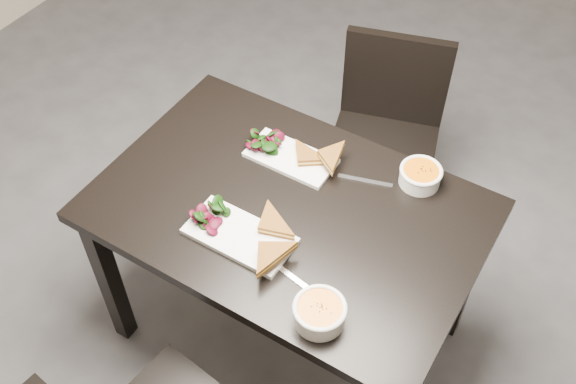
# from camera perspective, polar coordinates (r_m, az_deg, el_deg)

# --- Properties ---
(ground) EXTENTS (5.00, 5.00, 0.00)m
(ground) POSITION_cam_1_polar(r_m,az_deg,el_deg) (2.95, 4.65, -4.57)
(ground) COLOR #47474C
(ground) RESTS_ON ground
(table) EXTENTS (1.20, 0.80, 0.75)m
(table) POSITION_cam_1_polar(r_m,az_deg,el_deg) (2.17, 0.00, -2.95)
(table) COLOR black
(table) RESTS_ON ground
(chair_far) EXTENTS (0.52, 0.52, 0.85)m
(chair_far) POSITION_cam_1_polar(r_m,az_deg,el_deg) (2.76, 8.39, 5.47)
(chair_far) COLOR black
(chair_far) RESTS_ON ground
(plate_near) EXTENTS (0.33, 0.16, 0.02)m
(plate_near) POSITION_cam_1_polar(r_m,az_deg,el_deg) (2.02, -4.12, -3.73)
(plate_near) COLOR white
(plate_near) RESTS_ON table
(sandwich_near) EXTENTS (0.19, 0.17, 0.05)m
(sandwich_near) POSITION_cam_1_polar(r_m,az_deg,el_deg) (1.97, -2.37, -3.61)
(sandwich_near) COLOR #93621E
(sandwich_near) RESTS_ON plate_near
(salad_near) EXTENTS (0.10, 0.09, 0.04)m
(salad_near) POSITION_cam_1_polar(r_m,az_deg,el_deg) (2.03, -6.50, -2.02)
(salad_near) COLOR black
(salad_near) RESTS_ON plate_near
(soup_bowl_near) EXTENTS (0.15, 0.15, 0.07)m
(soup_bowl_near) POSITION_cam_1_polar(r_m,az_deg,el_deg) (1.83, 2.70, -10.18)
(soup_bowl_near) COLOR white
(soup_bowl_near) RESTS_ON table
(cutlery_near) EXTENTS (0.18, 0.05, 0.00)m
(cutlery_near) POSITION_cam_1_polar(r_m,az_deg,el_deg) (1.94, 0.19, -7.12)
(cutlery_near) COLOR silver
(cutlery_near) RESTS_ON table
(plate_far) EXTENTS (0.29, 0.15, 0.01)m
(plate_far) POSITION_cam_1_polar(r_m,az_deg,el_deg) (2.23, 0.24, 2.93)
(plate_far) COLOR white
(plate_far) RESTS_ON table
(sandwich_far) EXTENTS (0.18, 0.18, 0.05)m
(sandwich_far) POSITION_cam_1_polar(r_m,az_deg,el_deg) (2.17, 1.50, 2.62)
(sandwich_far) COLOR #93621E
(sandwich_far) RESTS_ON plate_far
(salad_far) EXTENTS (0.09, 0.08, 0.04)m
(salad_far) POSITION_cam_1_polar(r_m,az_deg,el_deg) (2.25, -1.94, 4.37)
(salad_far) COLOR black
(salad_far) RESTS_ON plate_far
(soup_bowl_far) EXTENTS (0.14, 0.14, 0.06)m
(soup_bowl_far) POSITION_cam_1_polar(r_m,az_deg,el_deg) (2.18, 11.21, 1.44)
(soup_bowl_far) COLOR white
(soup_bowl_far) RESTS_ON table
(cutlery_far) EXTENTS (0.18, 0.07, 0.00)m
(cutlery_far) POSITION_cam_1_polar(r_m,az_deg,el_deg) (2.18, 6.57, 0.97)
(cutlery_far) COLOR silver
(cutlery_far) RESTS_ON table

